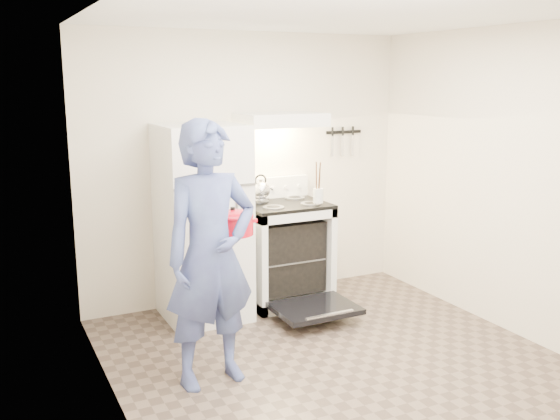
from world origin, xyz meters
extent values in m
plane|color=brown|center=(0.00, 0.00, 0.00)|extent=(3.60, 3.60, 0.00)
cube|color=beige|center=(0.00, 1.80, 1.25)|extent=(3.20, 0.02, 2.50)
cube|color=white|center=(-0.58, 1.45, 0.85)|extent=(0.70, 0.70, 1.70)
cube|color=white|center=(0.23, 1.48, 0.46)|extent=(0.76, 0.65, 0.92)
cube|color=black|center=(0.23, 1.48, 0.94)|extent=(0.76, 0.65, 0.03)
cube|color=white|center=(0.23, 1.76, 1.05)|extent=(0.76, 0.07, 0.20)
cube|color=black|center=(0.23, 0.88, 0.12)|extent=(0.70, 0.54, 0.04)
cube|color=slate|center=(0.23, 1.48, 0.44)|extent=(0.60, 0.52, 0.01)
cube|color=white|center=(0.23, 1.55, 1.71)|extent=(0.76, 0.50, 0.12)
cube|color=black|center=(1.05, 1.79, 1.55)|extent=(0.40, 0.02, 0.03)
cylinder|color=#98764D|center=(0.24, 1.41, 0.45)|extent=(0.36, 0.36, 0.02)
cylinder|color=silver|center=(0.44, 1.22, 1.05)|extent=(0.11, 0.11, 0.13)
imported|color=navy|center=(-0.93, 0.26, 0.91)|extent=(0.71, 0.51, 1.82)
camera|label=1|loc=(-2.30, -3.57, 2.08)|focal=40.00mm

